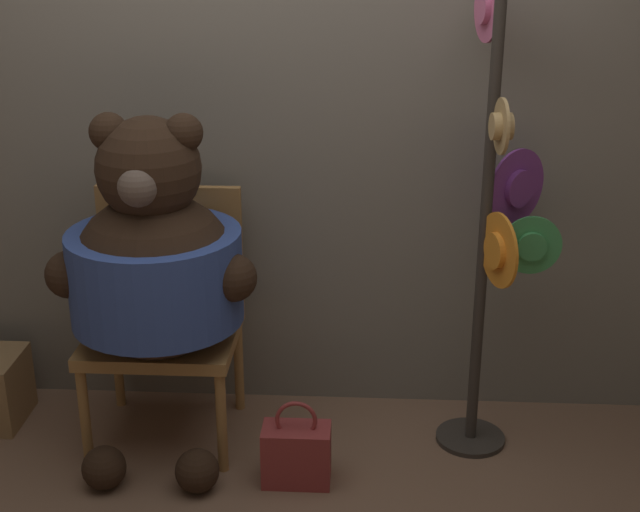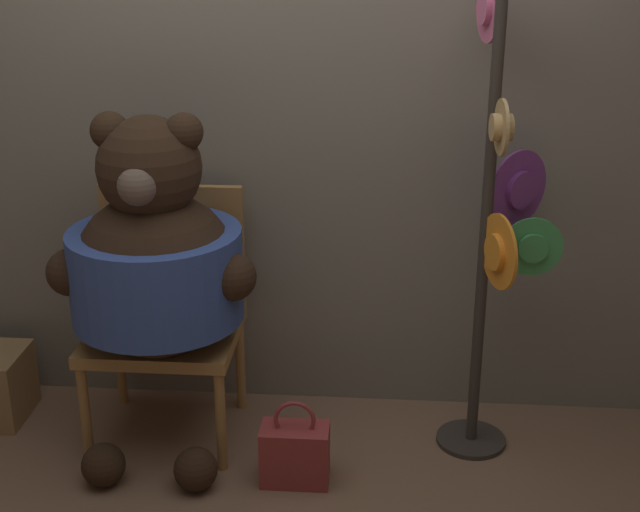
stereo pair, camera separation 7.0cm
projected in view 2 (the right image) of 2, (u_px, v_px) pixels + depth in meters
The scene contains 6 objects.
ground_plane at pixel (263, 480), 3.38m from camera, with size 14.00×14.00×0.00m, color brown.
wall_back at pixel (279, 92), 3.55m from camera, with size 8.00×0.10×2.69m.
chair at pixel (168, 306), 3.59m from camera, with size 0.59×0.52×1.00m.
teddy_bear at pixel (155, 264), 3.33m from camera, with size 0.78×0.69×1.36m.
hat_display_rack at pixel (497, 224), 3.30m from camera, with size 0.43×0.50×1.83m.
handbag_on_ground at pixel (295, 453), 3.34m from camera, with size 0.26×0.14×0.34m.
Camera 2 is at (0.44, -2.83, 2.01)m, focal length 50.00 mm.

